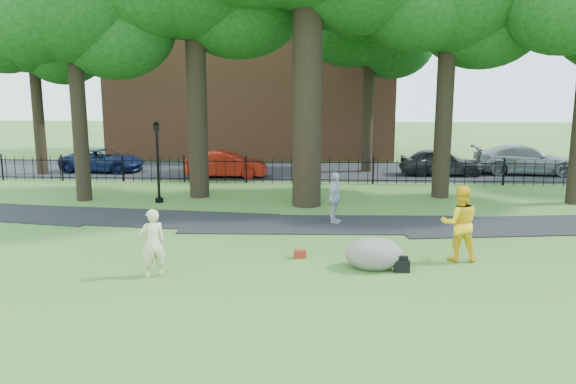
# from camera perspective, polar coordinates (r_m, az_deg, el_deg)

# --- Properties ---
(ground) EXTENTS (120.00, 120.00, 0.00)m
(ground) POSITION_cam_1_polar(r_m,az_deg,el_deg) (14.95, 1.18, -6.93)
(ground) COLOR #416523
(ground) RESTS_ON ground
(footpath) EXTENTS (36.07, 3.85, 0.03)m
(footpath) POSITION_cam_1_polar(r_m,az_deg,el_deg) (18.70, 4.71, -3.36)
(footpath) COLOR black
(footpath) RESTS_ON ground
(street) EXTENTS (80.00, 7.00, 0.02)m
(street) POSITION_cam_1_polar(r_m,az_deg,el_deg) (30.58, 2.33, 2.15)
(street) COLOR black
(street) RESTS_ON ground
(iron_fence) EXTENTS (44.00, 0.04, 1.20)m
(iron_fence) POSITION_cam_1_polar(r_m,az_deg,el_deg) (26.53, 2.18, 2.16)
(iron_fence) COLOR black
(iron_fence) RESTS_ON ground
(brick_building) EXTENTS (18.00, 8.00, 12.00)m
(brick_building) POSITION_cam_1_polar(r_m,az_deg,el_deg) (38.54, -3.48, 12.84)
(brick_building) COLOR brown
(brick_building) RESTS_ON ground
(woman) EXTENTS (0.72, 0.65, 1.66)m
(woman) POSITION_cam_1_polar(r_m,az_deg,el_deg) (13.87, -13.57, -5.06)
(woman) COLOR beige
(woman) RESTS_ON ground
(man) EXTENTS (0.98, 0.77, 2.00)m
(man) POSITION_cam_1_polar(r_m,az_deg,el_deg) (15.35, 17.03, -3.06)
(man) COLOR yellow
(man) RESTS_ON ground
(pedestrian) EXTENTS (0.70, 1.09, 1.73)m
(pedestrian) POSITION_cam_1_polar(r_m,az_deg,el_deg) (18.73, 4.76, -0.62)
(pedestrian) COLOR #A6A6AB
(pedestrian) RESTS_ON ground
(boulder) EXTENTS (1.64, 1.37, 0.84)m
(boulder) POSITION_cam_1_polar(r_m,az_deg,el_deg) (14.37, 8.68, -6.02)
(boulder) COLOR slate
(boulder) RESTS_ON ground
(lamppost) EXTENTS (0.32, 0.32, 3.21)m
(lamppost) POSITION_cam_1_polar(r_m,az_deg,el_deg) (22.58, -13.09, 2.89)
(lamppost) COLOR black
(lamppost) RESTS_ON ground
(backpack) EXTENTS (0.40, 0.26, 0.29)m
(backpack) POSITION_cam_1_polar(r_m,az_deg,el_deg) (14.29, 11.50, -7.37)
(backpack) COLOR black
(backpack) RESTS_ON ground
(red_bag) EXTENTS (0.34, 0.24, 0.22)m
(red_bag) POSITION_cam_1_polar(r_m,az_deg,el_deg) (15.10, 1.21, -6.31)
(red_bag) COLOR maroon
(red_bag) RESTS_ON ground
(red_sedan) EXTENTS (4.08, 1.56, 1.33)m
(red_sedan) POSITION_cam_1_polar(r_m,az_deg,el_deg) (28.40, -6.28, 2.79)
(red_sedan) COLOR #9F170C
(red_sedan) RESTS_ON ground
(navy_van) EXTENTS (4.53, 2.32, 1.22)m
(navy_van) POSITION_cam_1_polar(r_m,az_deg,el_deg) (31.78, -18.29, 3.06)
(navy_van) COLOR #0D1B44
(navy_van) RESTS_ON ground
(grey_car) EXTENTS (4.14, 1.67, 1.41)m
(grey_car) POSITION_cam_1_polar(r_m,az_deg,el_deg) (29.99, 15.27, 2.97)
(grey_car) COLOR black
(grey_car) RESTS_ON ground
(silver_car) EXTENTS (5.39, 2.52, 1.52)m
(silver_car) POSITION_cam_1_polar(r_m,az_deg,el_deg) (31.80, 22.90, 3.03)
(silver_car) COLOR gray
(silver_car) RESTS_ON ground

